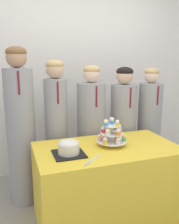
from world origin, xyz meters
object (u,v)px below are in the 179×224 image
Objects in this scene: cake_knife at (91,162)px; student_0 at (21,131)px; round_cake at (69,147)px; student_1 at (57,132)px; student_4 at (149,128)px; student_2 at (91,134)px; student_3 at (123,131)px; cupcake_stand at (111,133)px.

cake_knife is 0.12× the size of student_0.
student_1 is (0.02, 0.62, -0.05)m from round_cake.
cake_knife is 0.13× the size of student_1.
student_1 is at bearing -0.00° from student_0.
student_2 is at bearing 180.00° from student_4.
student_1 is at bearing -180.00° from student_4.
student_1 is at bearing 88.06° from round_cake.
student_0 reaches higher than round_cake.
student_1 reaches higher than cake_knife.
cake_knife is 0.13× the size of student_3.
cake_knife is 0.87m from student_2.
student_4 is (0.36, -0.00, -0.01)m from student_3.
student_0 is 1.52m from student_4.
student_2 is at bearing 91.15° from cupcake_stand.
round_cake is 1.34× the size of cake_knife.
student_2 reaches higher than cake_knife.
student_2 reaches higher than student_4.
round_cake is at bearing 79.71° from cake_knife.
cupcake_stand reaches higher than cake_knife.
student_3 is (0.39, 0.52, -0.16)m from cupcake_stand.
student_0 is 0.77m from student_2.
cake_knife is 0.82m from student_1.
student_2 is (-0.01, 0.52, -0.16)m from cupcake_stand.
cake_knife is 0.94m from student_0.
student_4 is (1.15, 0.00, -0.07)m from student_1.
student_2 is (0.39, 0.00, -0.06)m from student_1.
round_cake is 1.33m from student_4.
student_3 is (0.79, 0.00, -0.07)m from student_1.
student_0 is at bearing 180.00° from student_4.
student_3 is (0.40, -0.00, -0.00)m from student_2.
round_cake is 0.18× the size of student_2.
student_0 reaches higher than cupcake_stand.
round_cake is at bearing -142.73° from student_3.
student_3 is at bearing -0.00° from student_2.
cake_knife is 0.44m from cupcake_stand.
student_4 reaches higher than round_cake.
student_2 is 0.75m from student_4.
student_1 is at bearing -180.00° from student_3.
student_0 reaches higher than student_4.
cake_knife is 1.07m from student_3.
student_1 reaches higher than round_cake.
round_cake is 0.16× the size of student_0.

